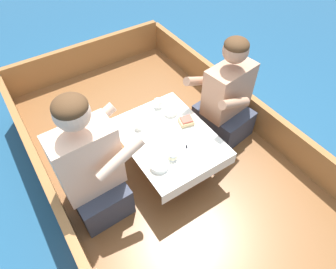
% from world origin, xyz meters
% --- Properties ---
extents(ground_plane, '(60.00, 60.00, 0.00)m').
position_xyz_m(ground_plane, '(0.00, 0.00, 0.00)').
color(ground_plane, navy).
extents(boat_deck, '(1.87, 3.10, 0.30)m').
position_xyz_m(boat_deck, '(0.00, 0.00, 0.15)').
color(boat_deck, brown).
rests_on(boat_deck, ground_plane).
extents(gunwale_port, '(0.06, 3.10, 0.30)m').
position_xyz_m(gunwale_port, '(-0.91, 0.00, 0.45)').
color(gunwale_port, '#936033').
rests_on(gunwale_port, boat_deck).
extents(gunwale_starboard, '(0.06, 3.10, 0.30)m').
position_xyz_m(gunwale_starboard, '(0.91, 0.00, 0.45)').
color(gunwale_starboard, '#936033').
rests_on(gunwale_starboard, boat_deck).
extents(bow_coaming, '(1.75, 0.06, 0.34)m').
position_xyz_m(bow_coaming, '(0.00, 1.52, 0.47)').
color(bow_coaming, '#936033').
rests_on(bow_coaming, boat_deck).
extents(cockpit_table, '(0.64, 0.82, 0.35)m').
position_xyz_m(cockpit_table, '(0.00, -0.09, 0.62)').
color(cockpit_table, '#B2B2B7').
rests_on(cockpit_table, boat_deck).
extents(person_port, '(0.53, 0.45, 1.03)m').
position_xyz_m(person_port, '(-0.62, -0.11, 0.72)').
color(person_port, '#333847').
rests_on(person_port, boat_deck).
extents(person_starboard, '(0.56, 0.50, 0.94)m').
position_xyz_m(person_starboard, '(0.62, -0.03, 0.67)').
color(person_starboard, '#333847').
rests_on(person_starboard, boat_deck).
extents(plate_sandwich, '(0.20, 0.20, 0.01)m').
position_xyz_m(plate_sandwich, '(0.19, -0.06, 0.65)').
color(plate_sandwich, silver).
rests_on(plate_sandwich, cockpit_table).
extents(plate_bread, '(0.20, 0.20, 0.01)m').
position_xyz_m(plate_bread, '(-0.03, -0.13, 0.65)').
color(plate_bread, silver).
rests_on(plate_bread, cockpit_table).
extents(sandwich, '(0.12, 0.11, 0.05)m').
position_xyz_m(sandwich, '(0.19, -0.06, 0.68)').
color(sandwich, '#E0BC7F').
rests_on(sandwich, plate_sandwich).
extents(bowl_port_near, '(0.13, 0.13, 0.04)m').
position_xyz_m(bowl_port_near, '(-0.21, -0.29, 0.67)').
color(bowl_port_near, silver).
rests_on(bowl_port_near, cockpit_table).
extents(bowl_starboard_near, '(0.11, 0.11, 0.04)m').
position_xyz_m(bowl_starboard_near, '(0.16, 0.11, 0.67)').
color(bowl_starboard_near, silver).
rests_on(bowl_starboard_near, cockpit_table).
extents(coffee_cup_port, '(0.09, 0.06, 0.06)m').
position_xyz_m(coffee_cup_port, '(-0.14, 0.11, 0.68)').
color(coffee_cup_port, silver).
rests_on(coffee_cup_port, cockpit_table).
extents(coffee_cup_starboard, '(0.10, 0.07, 0.07)m').
position_xyz_m(coffee_cup_starboard, '(0.12, 0.23, 0.69)').
color(coffee_cup_starboard, silver).
rests_on(coffee_cup_starboard, cockpit_table).
extents(tin_can, '(0.07, 0.07, 0.05)m').
position_xyz_m(tin_can, '(-0.09, -0.28, 0.68)').
color(tin_can, silver).
rests_on(tin_can, cockpit_table).
extents(utensil_knife_port, '(0.17, 0.02, 0.00)m').
position_xyz_m(utensil_knife_port, '(0.10, -0.43, 0.65)').
color(utensil_knife_port, silver).
rests_on(utensil_knife_port, cockpit_table).
extents(utensil_fork_starboard, '(0.10, 0.16, 0.00)m').
position_xyz_m(utensil_fork_starboard, '(0.03, -0.30, 0.65)').
color(utensil_fork_starboard, silver).
rests_on(utensil_fork_starboard, cockpit_table).
extents(utensil_spoon_starboard, '(0.14, 0.12, 0.01)m').
position_xyz_m(utensil_spoon_starboard, '(0.02, -0.36, 0.65)').
color(utensil_spoon_starboard, silver).
rests_on(utensil_spoon_starboard, cockpit_table).
extents(utensil_spoon_port, '(0.17, 0.02, 0.01)m').
position_xyz_m(utensil_spoon_port, '(0.12, -0.32, 0.65)').
color(utensil_spoon_port, silver).
rests_on(utensil_spoon_port, cockpit_table).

